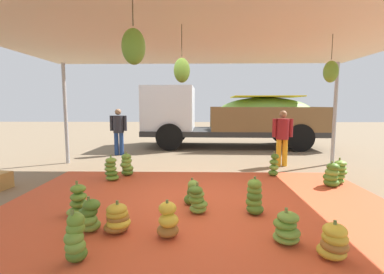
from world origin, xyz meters
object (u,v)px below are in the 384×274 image
(banana_bunch_10, at_px, (117,219))
(banana_bunch_9, at_px, (339,173))
(banana_bunch_13, at_px, (89,217))
(worker_0, at_px, (282,134))
(banana_bunch_7, at_px, (193,193))
(banana_bunch_11, at_px, (127,165))
(banana_bunch_3, at_px, (78,201))
(banana_bunch_6, at_px, (168,221))
(cargo_truck_main, at_px, (227,115))
(banana_bunch_5, at_px, (332,176))
(worker_1, at_px, (119,128))
(banana_bunch_12, at_px, (197,200))
(banana_bunch_8, at_px, (254,197))
(banana_bunch_4, at_px, (111,170))
(banana_bunch_0, at_px, (75,239))
(banana_bunch_2, at_px, (287,229))
(banana_bunch_1, at_px, (334,242))
(banana_bunch_14, at_px, (274,166))

(banana_bunch_10, bearing_deg, banana_bunch_9, 30.03)
(banana_bunch_13, height_order, worker_0, worker_0)
(banana_bunch_7, height_order, banana_bunch_11, banana_bunch_11)
(banana_bunch_3, distance_m, banana_bunch_6, 1.58)
(banana_bunch_10, distance_m, cargo_truck_main, 8.11)
(banana_bunch_5, distance_m, worker_1, 6.49)
(banana_bunch_6, xyz_separation_m, banana_bunch_9, (3.37, 2.46, 0.03))
(banana_bunch_10, height_order, banana_bunch_13, banana_bunch_13)
(banana_bunch_7, bearing_deg, banana_bunch_13, -142.60)
(banana_bunch_12, xyz_separation_m, worker_1, (-2.64, 5.01, 0.69))
(banana_bunch_6, relative_size, banana_bunch_12, 0.98)
(banana_bunch_6, xyz_separation_m, banana_bunch_8, (1.25, 0.78, 0.05))
(banana_bunch_3, height_order, banana_bunch_8, banana_bunch_8)
(banana_bunch_7, xyz_separation_m, banana_bunch_8, (0.96, -0.37, 0.05))
(banana_bunch_4, xyz_separation_m, banana_bunch_8, (2.79, -1.84, 0.02))
(banana_bunch_8, height_order, worker_1, worker_1)
(banana_bunch_13, bearing_deg, banana_bunch_9, 27.85)
(banana_bunch_0, xyz_separation_m, banana_bunch_12, (1.30, 1.35, -0.04))
(banana_bunch_5, height_order, banana_bunch_13, banana_bunch_5)
(banana_bunch_12, relative_size, banana_bunch_13, 1.03)
(banana_bunch_2, distance_m, banana_bunch_6, 1.46)
(banana_bunch_7, xyz_separation_m, banana_bunch_11, (-1.60, 1.90, 0.05))
(banana_bunch_2, relative_size, worker_1, 0.29)
(banana_bunch_7, relative_size, banana_bunch_9, 0.81)
(banana_bunch_4, xyz_separation_m, banana_bunch_11, (0.24, 0.42, 0.01))
(banana_bunch_2, bearing_deg, banana_bunch_1, -39.56)
(banana_bunch_3, bearing_deg, worker_0, 40.83)
(banana_bunch_3, relative_size, banana_bunch_9, 0.94)
(banana_bunch_6, bearing_deg, banana_bunch_12, 64.75)
(worker_0, bearing_deg, banana_bunch_10, -129.42)
(banana_bunch_1, relative_size, banana_bunch_7, 0.96)
(banana_bunch_3, distance_m, banana_bunch_10, 0.93)
(banana_bunch_4, distance_m, worker_1, 3.32)
(banana_bunch_0, relative_size, banana_bunch_11, 0.98)
(banana_bunch_3, bearing_deg, banana_bunch_14, 34.20)
(banana_bunch_11, bearing_deg, banana_bunch_3, -93.15)
(banana_bunch_0, distance_m, banana_bunch_13, 0.70)
(banana_bunch_14, bearing_deg, banana_bunch_5, -42.72)
(cargo_truck_main, distance_m, worker_0, 3.82)
(banana_bunch_8, bearing_deg, banana_bunch_7, 159.02)
(banana_bunch_3, xyz_separation_m, banana_bunch_14, (3.61, 2.46, 0.02))
(banana_bunch_5, height_order, banana_bunch_9, banana_bunch_9)
(banana_bunch_8, xyz_separation_m, worker_0, (1.44, 3.43, 0.63))
(banana_bunch_3, relative_size, banana_bunch_13, 1.12)
(banana_bunch_8, relative_size, banana_bunch_12, 1.19)
(banana_bunch_5, distance_m, banana_bunch_9, 0.34)
(banana_bunch_0, relative_size, banana_bunch_14, 0.97)
(banana_bunch_0, xyz_separation_m, banana_bunch_10, (0.25, 0.69, -0.07))
(banana_bunch_4, relative_size, worker_1, 0.37)
(banana_bunch_1, distance_m, banana_bunch_3, 3.47)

